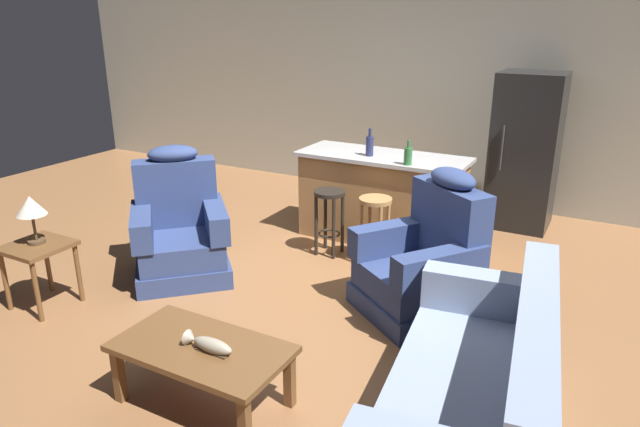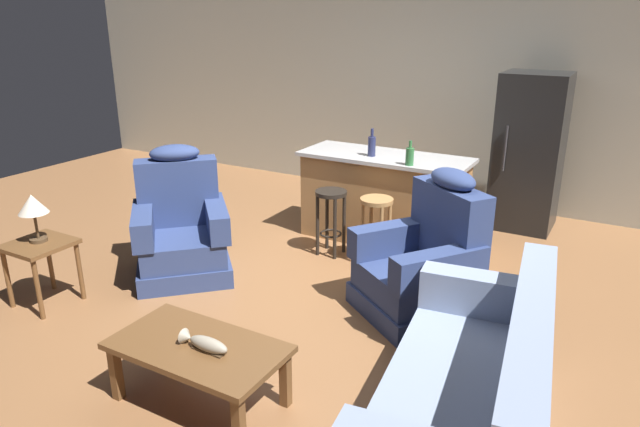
# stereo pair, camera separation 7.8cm
# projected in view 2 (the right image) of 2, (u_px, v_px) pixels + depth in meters

# --- Properties ---
(ground_plane) EXTENTS (12.00, 12.00, 0.00)m
(ground_plane) POSITION_uv_depth(u_px,v_px,m) (322.00, 287.00, 5.20)
(ground_plane) COLOR brown
(back_wall) EXTENTS (12.00, 0.05, 2.60)m
(back_wall) POSITION_uv_depth(u_px,v_px,m) (441.00, 100.00, 7.33)
(back_wall) COLOR #B2B2A3
(back_wall) RESTS_ON ground_plane
(coffee_table) EXTENTS (1.10, 0.60, 0.42)m
(coffee_table) POSITION_uv_depth(u_px,v_px,m) (198.00, 352.00, 3.55)
(coffee_table) COLOR brown
(coffee_table) RESTS_ON ground_plane
(fish_figurine) EXTENTS (0.34, 0.10, 0.10)m
(fish_figurine) POSITION_uv_depth(u_px,v_px,m) (204.00, 343.00, 3.47)
(fish_figurine) COLOR #4C3823
(fish_figurine) RESTS_ON coffee_table
(couch) EXTENTS (1.08, 1.99, 0.94)m
(couch) POSITION_uv_depth(u_px,v_px,m) (472.00, 398.00, 3.17)
(couch) COLOR #8493B2
(couch) RESTS_ON ground_plane
(recliner_near_lamp) EXTENTS (1.19, 1.19, 1.20)m
(recliner_near_lamp) POSITION_uv_depth(u_px,v_px,m) (181.00, 230.00, 5.38)
(recliner_near_lamp) COLOR navy
(recliner_near_lamp) RESTS_ON ground_plane
(recliner_near_island) EXTENTS (1.17, 1.17, 1.20)m
(recliner_near_island) POSITION_uv_depth(u_px,v_px,m) (425.00, 264.00, 4.66)
(recliner_near_island) COLOR navy
(recliner_near_island) RESTS_ON ground_plane
(end_table) EXTENTS (0.48, 0.48, 0.56)m
(end_table) POSITION_uv_depth(u_px,v_px,m) (40.00, 253.00, 4.77)
(end_table) COLOR brown
(end_table) RESTS_ON ground_plane
(table_lamp) EXTENTS (0.24, 0.24, 0.41)m
(table_lamp) POSITION_uv_depth(u_px,v_px,m) (33.00, 206.00, 4.66)
(table_lamp) COLOR #4C3823
(table_lamp) RESTS_ON end_table
(kitchen_island) EXTENTS (1.80, 0.70, 0.95)m
(kitchen_island) POSITION_uv_depth(u_px,v_px,m) (383.00, 198.00, 6.15)
(kitchen_island) COLOR #9E7042
(kitchen_island) RESTS_ON ground_plane
(bar_stool_left) EXTENTS (0.32, 0.32, 0.68)m
(bar_stool_left) POSITION_uv_depth(u_px,v_px,m) (331.00, 210.00, 5.77)
(bar_stool_left) COLOR black
(bar_stool_left) RESTS_ON ground_plane
(bar_stool_right) EXTENTS (0.32, 0.32, 0.68)m
(bar_stool_right) POSITION_uv_depth(u_px,v_px,m) (376.00, 219.00, 5.54)
(bar_stool_right) COLOR #A87A47
(bar_stool_right) RESTS_ON ground_plane
(refrigerator) EXTENTS (0.70, 0.69, 1.76)m
(refrigerator) POSITION_uv_depth(u_px,v_px,m) (529.00, 152.00, 6.42)
(refrigerator) COLOR black
(refrigerator) RESTS_ON ground_plane
(bottle_tall_green) EXTENTS (0.08, 0.08, 0.29)m
(bottle_tall_green) POSITION_uv_depth(u_px,v_px,m) (372.00, 146.00, 5.92)
(bottle_tall_green) COLOR #23284C
(bottle_tall_green) RESTS_ON kitchen_island
(bottle_short_amber) EXTENTS (0.08, 0.08, 0.24)m
(bottle_short_amber) POSITION_uv_depth(u_px,v_px,m) (410.00, 156.00, 5.57)
(bottle_short_amber) COLOR #2D6B38
(bottle_short_amber) RESTS_ON kitchen_island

